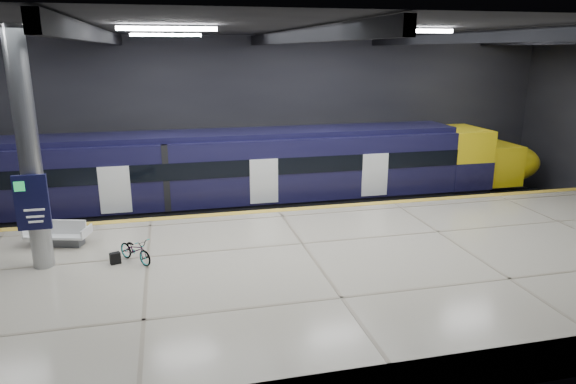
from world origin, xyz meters
name	(u,v)px	position (x,y,z in m)	size (l,w,h in m)	color
ground	(295,262)	(0.00, 0.00, 0.00)	(30.00, 30.00, 0.00)	black
room_shell	(296,101)	(0.00, 0.00, 5.72)	(30.10, 16.10, 8.05)	black
platform	(315,277)	(0.00, -2.50, 0.55)	(30.00, 11.00, 1.10)	beige
safety_strip	(278,210)	(0.00, 2.75, 1.11)	(30.00, 0.40, 0.01)	yellow
rails	(266,214)	(0.00, 5.50, 0.08)	(30.00, 1.52, 0.16)	gray
train	(231,174)	(-1.53, 5.50, 2.06)	(29.40, 2.84, 3.79)	black
bench	(58,236)	(-7.89, 0.70, 1.41)	(2.15, 1.34, 0.88)	#595B60
bicycle	(135,250)	(-5.34, -1.33, 1.49)	(0.51, 1.48, 0.78)	#99999E
pannier_bag	(115,258)	(-5.94, -1.33, 1.28)	(0.30, 0.18, 0.35)	black
info_column	(29,156)	(-8.00, -1.03, 4.46)	(0.90, 0.78, 6.90)	#9EA0A5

